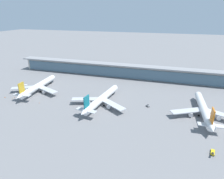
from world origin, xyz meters
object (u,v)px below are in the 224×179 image
object	(u,v)px
airliner_right_stand	(204,109)
service_truck_near_nose_yellow	(213,152)
safety_cone_delta	(5,97)
safety_cone_charlie	(15,97)
safety_cone_alpha	(39,103)
safety_cone_bravo	(12,99)
service_truck_by_tail_white	(24,86)
airliner_left_stand	(38,86)
safety_cone_echo	(5,97)
airliner_centre_stand	(101,99)
service_truck_under_wing_grey	(148,106)

from	to	relation	value
airliner_right_stand	service_truck_near_nose_yellow	size ratio (longest dim) A/B	8.72
safety_cone_delta	safety_cone_charlie	bearing A→B (deg)	14.56
safety_cone_alpha	safety_cone_bravo	size ratio (longest dim) A/B	1.00
safety_cone_alpha	safety_cone_charlie	bearing A→B (deg)	173.82
service_truck_by_tail_white	safety_cone_charlie	distance (m)	23.25
airliner_right_stand	safety_cone_bravo	world-z (taller)	airliner_right_stand
service_truck_by_tail_white	safety_cone_alpha	bearing A→B (deg)	-34.93
service_truck_by_tail_white	safety_cone_bravo	bearing A→B (deg)	-71.10
service_truck_by_tail_white	safety_cone_alpha	xyz separation A→B (m)	(35.31, -24.66, -1.37)
airliner_right_stand	safety_cone_bravo	distance (m)	152.32
airliner_left_stand	safety_cone_charlie	bearing A→B (deg)	-120.88
safety_cone_echo	safety_cone_delta	bearing A→B (deg)	-174.01
airliner_left_stand	safety_cone_bravo	world-z (taller)	airliner_left_stand
safety_cone_bravo	safety_cone_alpha	bearing A→B (deg)	-0.16
airliner_left_stand	safety_cone_delta	size ratio (longest dim) A/B	86.51
safety_cone_delta	airliner_centre_stand	bearing A→B (deg)	7.61
safety_cone_alpha	safety_cone_delta	world-z (taller)	same
safety_cone_bravo	safety_cone_charlie	xyz separation A→B (m)	(-0.23, 2.86, 0.00)
airliner_centre_stand	airliner_right_stand	world-z (taller)	same
safety_cone_charlie	safety_cone_delta	distance (m)	8.88
service_truck_near_nose_yellow	safety_cone_charlie	world-z (taller)	service_truck_near_nose_yellow
airliner_centre_stand	safety_cone_echo	size ratio (longest dim) A/B	86.42
airliner_right_stand	airliner_left_stand	bearing A→B (deg)	178.14
service_truck_under_wing_grey	service_truck_by_tail_white	distance (m)	120.59
airliner_left_stand	safety_cone_delta	bearing A→B (deg)	-133.59
airliner_centre_stand	service_truck_near_nose_yellow	distance (m)	83.67
service_truck_by_tail_white	safety_cone_alpha	world-z (taller)	service_truck_by_tail_white
airliner_centre_stand	service_truck_near_nose_yellow	xyz separation A→B (m)	(74.96, -36.93, -4.27)
safety_cone_charlie	safety_cone_delta	size ratio (longest dim) A/B	1.00
service_truck_near_nose_yellow	service_truck_under_wing_grey	world-z (taller)	service_truck_near_nose_yellow
service_truck_by_tail_white	safety_cone_echo	bearing A→B (deg)	-89.22
service_truck_near_nose_yellow	service_truck_by_tail_white	xyz separation A→B (m)	(-159.69, 49.51, 0.88)
airliner_centre_stand	safety_cone_delta	world-z (taller)	airliner_centre_stand
airliner_right_stand	safety_cone_charlie	world-z (taller)	airliner_right_stand
airliner_centre_stand	service_truck_near_nose_yellow	size ratio (longest dim) A/B	8.72
airliner_left_stand	airliner_right_stand	distance (m)	140.73
safety_cone_bravo	safety_cone_charlie	world-z (taller)	same
safety_cone_echo	safety_cone_bravo	bearing A→B (deg)	-4.99
service_truck_by_tail_white	safety_cone_charlie	size ratio (longest dim) A/B	10.35
safety_cone_alpha	safety_cone_bravo	bearing A→B (deg)	179.84
safety_cone_charlie	safety_cone_alpha	bearing A→B (deg)	-6.18
airliner_centre_stand	service_truck_by_tail_white	bearing A→B (deg)	171.55
safety_cone_bravo	safety_cone_delta	world-z (taller)	same
airliner_centre_stand	safety_cone_bravo	world-z (taller)	airliner_centre_stand
airliner_left_stand	airliner_right_stand	bearing A→B (deg)	-1.86
service_truck_under_wing_grey	safety_cone_alpha	xyz separation A→B (m)	(-85.17, -19.46, -0.56)
service_truck_under_wing_grey	safety_cone_alpha	bearing A→B (deg)	-167.13
airliner_right_stand	service_truck_by_tail_white	world-z (taller)	airliner_right_stand
airliner_centre_stand	service_truck_by_tail_white	distance (m)	85.73
safety_cone_charlie	service_truck_near_nose_yellow	bearing A→B (deg)	-10.40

